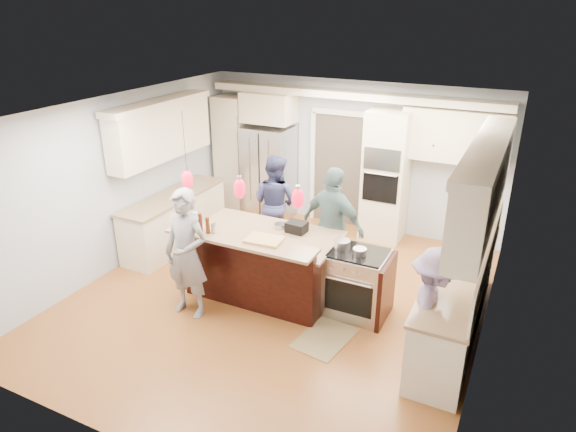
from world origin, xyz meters
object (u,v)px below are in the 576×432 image
object	(u,v)px
kitchen_island	(264,262)
person_far_left	(275,203)
refrigerator	(268,173)
island_range	(359,283)
person_bar_end	(187,254)

from	to	relation	value
kitchen_island	person_far_left	bearing A→B (deg)	111.24
refrigerator	island_range	bearing A→B (deg)	-42.59
refrigerator	island_range	xyz separation A→B (m)	(2.71, -2.49, -0.44)
person_bar_end	refrigerator	bearing A→B (deg)	101.66
island_range	person_bar_end	distance (m)	2.33
kitchen_island	person_bar_end	bearing A→B (deg)	-125.43
kitchen_island	island_range	bearing A→B (deg)	3.08
island_range	person_bar_end	size ratio (longest dim) A/B	0.52
kitchen_island	person_far_left	size ratio (longest dim) A/B	1.27
refrigerator	person_bar_end	size ratio (longest dim) A/B	1.01
kitchen_island	person_bar_end	world-z (taller)	person_bar_end
refrigerator	person_far_left	bearing A→B (deg)	-57.25
person_bar_end	person_far_left	size ratio (longest dim) A/B	1.08
refrigerator	person_far_left	distance (m)	1.42
refrigerator	person_far_left	size ratio (longest dim) A/B	1.09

